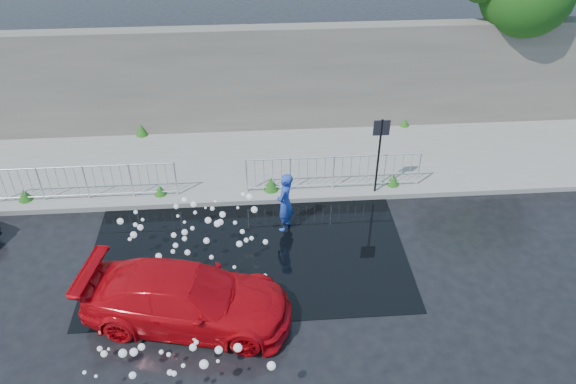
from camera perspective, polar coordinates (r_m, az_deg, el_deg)
name	(u,v)px	position (r m, az deg, el deg)	size (l,w,h in m)	color
ground	(229,277)	(13.89, -6.03, -8.61)	(90.00, 90.00, 0.00)	black
pavement	(231,164)	(17.77, -5.83, 2.89)	(30.00, 4.00, 0.15)	slate
curb	(230,201)	(16.12, -5.91, -0.94)	(30.00, 0.25, 0.16)	slate
retaining_wall	(228,80)	(18.83, -6.09, 11.21)	(30.00, 0.60, 3.50)	#555348
puddle	(249,249)	(14.60, -4.01, -5.78)	(8.00, 5.00, 0.01)	black
sign_post	(380,145)	(15.66, 9.31, 4.77)	(0.45, 0.06, 2.50)	black
railing_left	(86,181)	(16.70, -19.87, 1.04)	(5.05, 0.05, 1.10)	silver
railing_right	(333,171)	(16.17, 4.64, 2.11)	(5.05, 0.05, 1.10)	silver
weeds	(220,166)	(17.19, -6.96, 2.59)	(12.17, 3.93, 0.42)	#195516
water_spray	(192,263)	(13.21, -9.69, -7.17)	(3.71, 5.54, 0.96)	white
red_car	(187,298)	(12.61, -10.22, -10.57)	(1.86, 4.57, 1.33)	#B8070E
person	(285,202)	(14.70, -0.30, -1.05)	(0.63, 0.41, 1.72)	#203DA2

